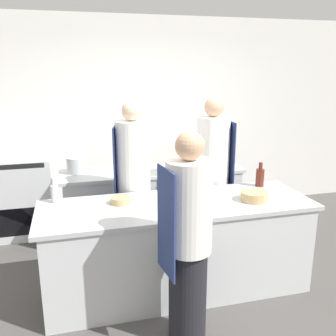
{
  "coord_description": "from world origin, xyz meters",
  "views": [
    {
      "loc": [
        -0.92,
        -3.15,
        2.11
      ],
      "look_at": [
        0.0,
        0.35,
        1.13
      ],
      "focal_mm": 40.0,
      "sensor_mm": 36.0,
      "label": 1
    }
  ],
  "objects": [
    {
      "name": "cup",
      "position": [
        0.03,
        0.29,
        0.94
      ],
      "size": [
        0.09,
        0.09,
        0.1
      ],
      "color": "white",
      "rests_on": "prep_counter"
    },
    {
      "name": "pass_counter",
      "position": [
        0.03,
        1.23,
        0.44
      ],
      "size": [
        2.25,
        0.64,
        0.88
      ],
      "color": "silver",
      "rests_on": "ground_plane"
    },
    {
      "name": "bowl_mixing_large",
      "position": [
        -0.51,
        0.14,
        0.92
      ],
      "size": [
        0.19,
        0.19,
        0.06
      ],
      "color": "tan",
      "rests_on": "prep_counter"
    },
    {
      "name": "bottle_wine",
      "position": [
        0.33,
        0.01,
        0.99
      ],
      "size": [
        0.07,
        0.07,
        0.26
      ],
      "color": "#2D5175",
      "rests_on": "prep_counter"
    },
    {
      "name": "cutting_board",
      "position": [
        0.04,
        -0.1,
        0.89
      ],
      "size": [
        0.43,
        0.27,
        0.01
      ],
      "color": "white",
      "rests_on": "prep_counter"
    },
    {
      "name": "oven_range",
      "position": [
        -1.61,
        1.74,
        0.51
      ],
      "size": [
        0.83,
        0.67,
        1.02
      ],
      "color": "silver",
      "rests_on": "ground_plane"
    },
    {
      "name": "bottle_vinegar",
      "position": [
        0.3,
        0.19,
        0.98
      ],
      "size": [
        0.06,
        0.06,
        0.23
      ],
      "color": "#B2A84C",
      "rests_on": "prep_counter"
    },
    {
      "name": "bottle_cooking_oil",
      "position": [
        -1.11,
        0.32,
        0.98
      ],
      "size": [
        0.07,
        0.07,
        0.23
      ],
      "color": "silver",
      "rests_on": "prep_counter"
    },
    {
      "name": "chef_at_pass_far",
      "position": [
        -0.31,
        0.62,
        0.9
      ],
      "size": [
        0.4,
        0.39,
        1.79
      ],
      "rotation": [
        0.0,
        0.0,
        1.35
      ],
      "color": "black",
      "rests_on": "ground_plane"
    },
    {
      "name": "bowl_prep_small",
      "position": [
        0.72,
        -0.11,
        0.93
      ],
      "size": [
        0.26,
        0.26,
        0.09
      ],
      "color": "tan",
      "rests_on": "prep_counter"
    },
    {
      "name": "chef_at_prep_near",
      "position": [
        -0.12,
        -0.71,
        0.85
      ],
      "size": [
        0.38,
        0.36,
        1.69
      ],
      "rotation": [
        0.0,
        0.0,
        1.69
      ],
      "color": "black",
      "rests_on": "ground_plane"
    },
    {
      "name": "prep_counter",
      "position": [
        0.0,
        0.0,
        0.44
      ],
      "size": [
        2.56,
        0.85,
        0.88
      ],
      "color": "silver",
      "rests_on": "ground_plane"
    },
    {
      "name": "chef_at_stove",
      "position": [
        0.61,
        0.68,
        0.9
      ],
      "size": [
        0.39,
        0.37,
        1.8
      ],
      "rotation": [
        0.0,
        0.0,
        -1.61
      ],
      "color": "black",
      "rests_on": "ground_plane"
    },
    {
      "name": "stockpot",
      "position": [
        -0.88,
        1.31,
        0.98
      ],
      "size": [
        0.24,
        0.24,
        0.19
      ],
      "color": "silver",
      "rests_on": "pass_counter"
    },
    {
      "name": "bottle_olive_oil",
      "position": [
        0.99,
        0.28,
        0.99
      ],
      "size": [
        0.09,
        0.09,
        0.26
      ],
      "color": "#5B2319",
      "rests_on": "prep_counter"
    },
    {
      "name": "ground_plane",
      "position": [
        0.0,
        0.0,
        0.0
      ],
      "size": [
        16.0,
        16.0,
        0.0
      ],
      "primitive_type": "plane",
      "color": "#4C4947"
    },
    {
      "name": "wall_back",
      "position": [
        0.0,
        2.13,
        1.4
      ],
      "size": [
        8.0,
        0.06,
        2.8
      ],
      "color": "silver",
      "rests_on": "ground_plane"
    }
  ]
}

